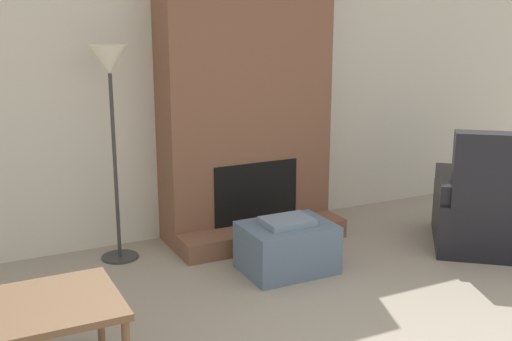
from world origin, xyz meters
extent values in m
cube|color=beige|center=(0.00, 3.20, 1.30)|extent=(7.33, 0.06, 2.60)
cube|color=brown|center=(0.00, 2.96, 1.30)|extent=(1.51, 0.42, 2.60)
cube|color=brown|center=(0.00, 2.59, 0.08)|extent=(1.51, 0.31, 0.17)
cube|color=black|center=(0.00, 2.74, 0.43)|extent=(0.79, 0.02, 0.54)
cube|color=slate|center=(-0.09, 2.02, 0.19)|extent=(0.69, 0.52, 0.38)
cube|color=slate|center=(-0.09, 2.02, 0.41)|extent=(0.38, 0.28, 0.05)
cube|color=black|center=(1.72, 1.75, 0.23)|extent=(1.24, 1.26, 0.45)
cube|color=black|center=(1.49, 1.47, 0.53)|extent=(0.65, 0.58, 1.06)
cube|color=black|center=(1.46, 1.97, 0.31)|extent=(0.66, 0.76, 0.61)
cube|color=brown|center=(-2.05, 1.20, 0.48)|extent=(0.84, 0.68, 0.04)
cylinder|color=brown|center=(-1.67, 1.50, 0.23)|extent=(0.04, 0.04, 0.46)
cylinder|color=#333333|center=(-1.20, 2.86, 0.01)|extent=(0.30, 0.30, 0.02)
cylinder|color=#333333|center=(-1.20, 2.86, 0.76)|extent=(0.03, 0.03, 1.49)
cone|color=silver|center=(-1.20, 2.86, 1.62)|extent=(0.29, 0.29, 0.22)
camera|label=1|loc=(-2.40, -2.06, 2.00)|focal=45.00mm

